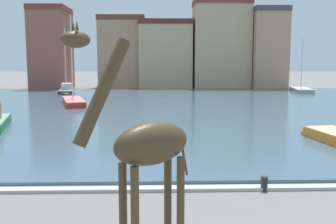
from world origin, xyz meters
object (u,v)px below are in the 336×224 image
(sailboat_grey, at_px, (300,90))
(sailboat_red, at_px, (73,102))
(giraffe_statue, at_px, (146,149))
(sailboat_black, at_px, (66,91))
(mooring_bollard, at_px, (264,184))

(sailboat_grey, bearing_deg, sailboat_red, -152.83)
(giraffe_statue, xyz_separation_m, sailboat_red, (-7.95, 30.68, -2.24))
(sailboat_grey, relative_size, sailboat_black, 0.85)
(sailboat_red, distance_m, mooring_bollard, 28.28)
(sailboat_grey, xyz_separation_m, mooring_bollard, (-16.05, -40.01, -0.14))
(sailboat_red, height_order, sailboat_grey, sailboat_red)
(sailboat_black, distance_m, mooring_bollard, 42.05)
(sailboat_red, distance_m, sailboat_grey, 31.44)
(giraffe_statue, distance_m, mooring_bollard, 6.85)
(giraffe_statue, xyz_separation_m, sailboat_grey, (20.02, 45.04, -2.28))
(sailboat_red, bearing_deg, mooring_bollard, -65.06)
(giraffe_statue, distance_m, sailboat_grey, 49.34)
(mooring_bollard, bearing_deg, giraffe_statue, -128.30)
(giraffe_statue, xyz_separation_m, mooring_bollard, (3.98, 5.03, -2.42))
(mooring_bollard, bearing_deg, sailboat_grey, 68.14)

